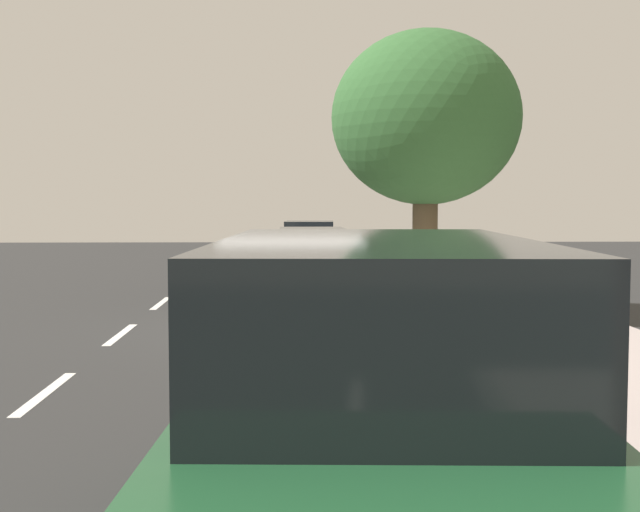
% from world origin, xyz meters
% --- Properties ---
extents(ground, '(59.29, 59.29, 0.00)m').
position_xyz_m(ground, '(0.00, 0.00, 0.00)').
color(ground, '#2B2B2B').
extents(sidewalk, '(3.78, 37.06, 0.16)m').
position_xyz_m(sidewalk, '(3.59, 0.00, 0.08)').
color(sidewalk, '#B5A5A1').
rests_on(sidewalk, ground).
extents(curb_edge, '(0.16, 37.06, 0.16)m').
position_xyz_m(curb_edge, '(1.62, 0.00, 0.08)').
color(curb_edge, gray).
rests_on(curb_edge, ground).
extents(lane_stripe_centre, '(0.14, 35.80, 0.01)m').
position_xyz_m(lane_stripe_centre, '(-2.80, -0.63, 0.00)').
color(lane_stripe_centre, white).
rests_on(lane_stripe_centre, ground).
extents(lane_stripe_bike_edge, '(0.12, 37.06, 0.01)m').
position_xyz_m(lane_stripe_bike_edge, '(0.15, 0.00, 0.00)').
color(lane_stripe_bike_edge, white).
rests_on(lane_stripe_bike_edge, ground).
extents(parked_suv_green_nearest, '(2.14, 4.78, 1.99)m').
position_xyz_m(parked_suv_green_nearest, '(0.49, -9.84, 1.03)').
color(parked_suv_green_nearest, '#1E512D').
rests_on(parked_suv_green_nearest, ground).
extents(parked_sedan_black_second, '(1.98, 4.47, 1.52)m').
position_xyz_m(parked_sedan_black_second, '(0.50, 6.09, 0.75)').
color(parked_sedan_black_second, black).
rests_on(parked_sedan_black_second, ground).
extents(parked_sedan_white_mid, '(2.00, 4.48, 1.52)m').
position_xyz_m(parked_sedan_white_mid, '(0.55, 13.06, 0.75)').
color(parked_sedan_white_mid, white).
rests_on(parked_sedan_white_mid, ground).
extents(bicycle_at_curb, '(1.69, 0.68, 0.79)m').
position_xyz_m(bicycle_at_curb, '(1.16, 1.75, 0.39)').
color(bicycle_at_curb, black).
rests_on(bicycle_at_curb, ground).
extents(cyclist_with_backpack, '(0.44, 0.62, 1.62)m').
position_xyz_m(cyclist_with_backpack, '(1.39, 1.30, 0.98)').
color(cyclist_with_backpack, '#C6B284').
rests_on(cyclist_with_backpack, ground).
extents(street_tree_mid_block, '(3.54, 3.54, 5.20)m').
position_xyz_m(street_tree_mid_block, '(2.52, 1.42, 3.71)').
color(street_tree_mid_block, brown).
rests_on(street_tree_mid_block, sidewalk).
extents(fire_hydrant, '(0.22, 0.22, 0.84)m').
position_xyz_m(fire_hydrant, '(2.05, 1.97, 0.59)').
color(fire_hydrant, red).
rests_on(fire_hydrant, sidewalk).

